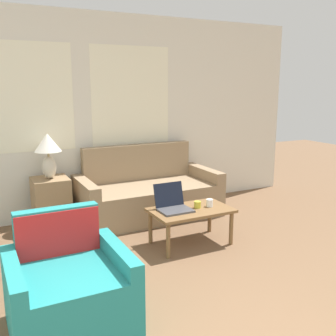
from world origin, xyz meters
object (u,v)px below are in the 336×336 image
at_px(table_lamp, 48,149).
at_px(laptop, 173,204).
at_px(couch, 147,195).
at_px(armchair, 68,291).
at_px(cup_navy, 209,203).
at_px(cup_yellow, 197,205).
at_px(coffee_table, 191,213).

height_order(table_lamp, laptop, table_lamp).
bearing_deg(table_lamp, couch, -6.11).
distance_m(armchair, cup_navy, 1.96).
height_order(couch, laptop, couch).
relative_size(laptop, cup_yellow, 4.54).
height_order(armchair, laptop, armchair).
bearing_deg(couch, cup_yellow, -83.73).
distance_m(coffee_table, cup_navy, 0.24).
bearing_deg(cup_yellow, laptop, 167.37).
distance_m(couch, table_lamp, 1.39).
bearing_deg(table_lamp, cup_yellow, -42.50).
bearing_deg(armchair, cup_navy, 26.49).
bearing_deg(armchair, table_lamp, 82.30).
relative_size(couch, laptop, 5.37).
bearing_deg(couch, armchair, -126.99).
bearing_deg(armchair, couch, 53.01).
height_order(armchair, cup_yellow, armchair).
bearing_deg(table_lamp, laptop, -47.52).
bearing_deg(couch, laptop, -98.28).
bearing_deg(armchair, laptop, 35.43).
distance_m(cup_navy, cup_yellow, 0.14).
xyz_separation_m(coffee_table, cup_navy, (0.22, -0.02, 0.09)).
height_order(couch, cup_yellow, couch).
height_order(armchair, table_lamp, table_lamp).
xyz_separation_m(cup_navy, cup_yellow, (-0.14, 0.02, -0.01)).
bearing_deg(cup_navy, cup_yellow, 170.81).
xyz_separation_m(armchair, cup_yellow, (1.61, 0.89, 0.17)).
xyz_separation_m(couch, laptop, (-0.15, -1.02, 0.18)).
relative_size(couch, table_lamp, 3.37).
xyz_separation_m(armchair, laptop, (1.34, 0.95, 0.19)).
distance_m(couch, laptop, 1.05).
bearing_deg(table_lamp, armchair, -97.70).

